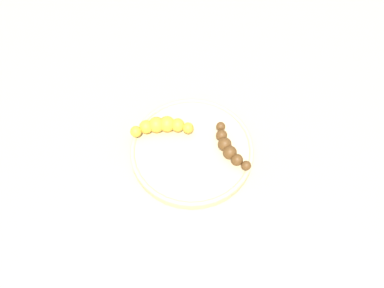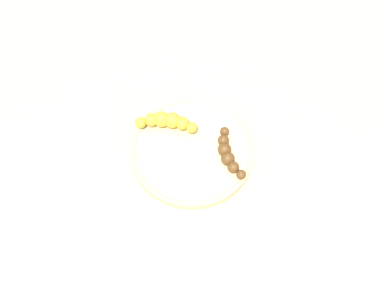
{
  "view_description": "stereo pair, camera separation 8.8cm",
  "coord_description": "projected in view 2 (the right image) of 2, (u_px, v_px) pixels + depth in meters",
  "views": [
    {
      "loc": [
        0.18,
        -0.41,
        0.79
      ],
      "look_at": [
        0.0,
        0.0,
        0.04
      ],
      "focal_mm": 38.89,
      "sensor_mm": 36.0,
      "label": 1
    },
    {
      "loc": [
        0.26,
        -0.37,
        0.79
      ],
      "look_at": [
        0.0,
        0.0,
        0.04
      ],
      "focal_mm": 38.89,
      "sensor_mm": 36.0,
      "label": 2
    }
  ],
  "objects": [
    {
      "name": "banana_spotted",
      "position": [
        167.0,
        121.0,
        0.91
      ],
      "size": [
        0.12,
        0.08,
        0.04
      ],
      "rotation": [
        0.0,
        0.0,
        2.07
      ],
      "color": "gold",
      "rests_on": "fruit_bowl"
    },
    {
      "name": "banana_overripe",
      "position": [
        228.0,
        154.0,
        0.87
      ],
      "size": [
        0.1,
        0.09,
        0.03
      ],
      "rotation": [
        0.0,
        0.0,
        4.02
      ],
      "color": "#593819",
      "rests_on": "fruit_bowl"
    },
    {
      "name": "ground_plane",
      "position": [
        192.0,
        153.0,
        0.91
      ],
      "size": [
        2.4,
        2.4,
        0.0
      ],
      "primitive_type": "plane",
      "color": "tan"
    },
    {
      "name": "fruit_bowl",
      "position": [
        192.0,
        150.0,
        0.9
      ],
      "size": [
        0.27,
        0.27,
        0.02
      ],
      "color": "#D1B784",
      "rests_on": "ground_plane"
    }
  ]
}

